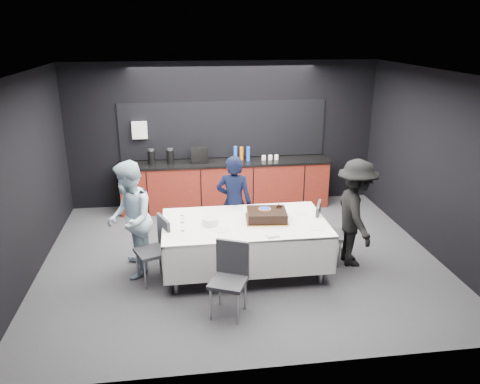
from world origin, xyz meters
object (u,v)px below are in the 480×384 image
(party_table, at_px, (245,230))
(person_left, at_px, (130,220))
(person_center, at_px, (234,203))
(champagne_flute, at_px, (182,220))
(chair_near, at_px, (230,273))
(cake_assembly, at_px, (267,215))
(chair_right, at_px, (325,229))
(chair_left, at_px, (157,245))
(person_right, at_px, (355,213))
(plate_stack, at_px, (210,221))

(party_table, xyz_separation_m, person_left, (-1.61, 0.14, 0.20))
(person_center, height_order, person_left, person_left)
(champagne_flute, height_order, chair_near, champagne_flute)
(chair_near, relative_size, person_center, 0.60)
(cake_assembly, height_order, chair_right, cake_assembly)
(champagne_flute, xyz_separation_m, person_left, (-0.73, 0.36, -0.10))
(champagne_flute, bearing_deg, chair_right, 9.41)
(party_table, distance_m, chair_left, 1.25)
(person_left, height_order, person_right, person_left)
(party_table, bearing_deg, chair_near, -108.05)
(party_table, height_order, person_left, person_left)
(party_table, distance_m, chair_near, 1.06)
(plate_stack, relative_size, chair_near, 0.24)
(party_table, bearing_deg, chair_left, -175.93)
(chair_right, height_order, person_right, person_right)
(chair_left, bearing_deg, plate_stack, 3.45)
(chair_right, bearing_deg, person_center, 154.20)
(person_right, bearing_deg, champagne_flute, 98.09)
(party_table, relative_size, plate_stack, 10.38)
(party_table, height_order, champagne_flute, champagne_flute)
(plate_stack, xyz_separation_m, chair_near, (0.16, -0.96, -0.30))
(chair_left, bearing_deg, chair_near, -44.93)
(party_table, xyz_separation_m, chair_near, (-0.33, -1.00, -0.11))
(party_table, bearing_deg, plate_stack, -174.97)
(chair_near, relative_size, person_left, 0.55)
(cake_assembly, bearing_deg, party_table, -176.49)
(champagne_flute, bearing_deg, chair_left, 161.13)
(cake_assembly, height_order, plate_stack, cake_assembly)
(chair_near, bearing_deg, party_table, 71.95)
(plate_stack, bearing_deg, party_table, 5.03)
(chair_left, height_order, chair_near, same)
(champagne_flute, bearing_deg, person_center, 49.83)
(cake_assembly, bearing_deg, chair_left, -176.04)
(plate_stack, xyz_separation_m, champagne_flute, (-0.39, -0.17, 0.11))
(chair_right, bearing_deg, cake_assembly, -172.52)
(person_right, bearing_deg, party_table, 93.66)
(chair_right, distance_m, chair_near, 1.93)
(plate_stack, bearing_deg, person_center, 61.86)
(person_right, bearing_deg, cake_assembly, 93.05)
(person_right, bearing_deg, chair_right, 77.54)
(champagne_flute, bearing_deg, chair_near, -54.88)
(chair_right, bearing_deg, chair_near, -143.82)
(cake_assembly, xyz_separation_m, person_right, (1.33, 0.01, -0.05))
(person_left, bearing_deg, chair_near, 43.73)
(person_left, bearing_deg, party_table, 80.36)
(chair_right, bearing_deg, party_table, -173.55)
(champagne_flute, xyz_separation_m, chair_near, (0.56, -0.79, -0.40))
(party_table, distance_m, person_right, 1.65)
(chair_right, relative_size, person_left, 0.55)
(cake_assembly, xyz_separation_m, person_center, (-0.38, 0.74, -0.08))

